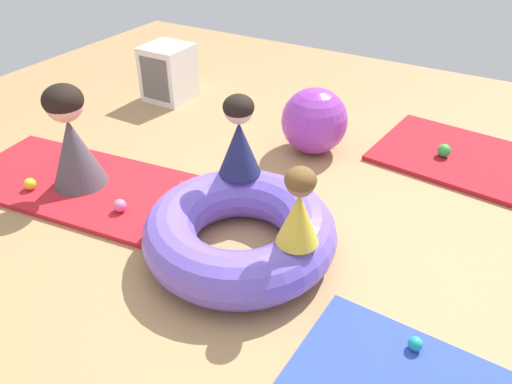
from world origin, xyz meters
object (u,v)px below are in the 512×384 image
play_ball_orange (70,165)px  play_ball_pink (120,206)px  exercise_ball_large (314,121)px  child_in_navy (239,136)px  storage_cube (167,74)px  play_ball_green (444,151)px  inflatable_cushion (240,232)px  play_ball_yellow (30,184)px  play_ball_teal (415,344)px  play_ball_red (181,186)px  adult_seated (71,138)px  child_in_yellow (299,208)px

play_ball_orange → play_ball_pink: size_ratio=0.67×
exercise_ball_large → child_in_navy: bearing=-93.0°
storage_cube → play_ball_green: bearing=2.8°
inflatable_cushion → play_ball_yellow: size_ratio=13.56×
play_ball_green → play_ball_teal: bearing=-80.8°
play_ball_orange → storage_cube: (-0.25, 1.57, 0.21)m
play_ball_orange → play_ball_pink: 0.79m
play_ball_orange → play_ball_green: play_ball_green is taller
play_ball_pink → play_ball_green: play_ball_green is taller
play_ball_red → exercise_ball_large: bearing=64.1°
play_ball_teal → play_ball_yellow: (-2.90, 0.01, 0.01)m
play_ball_orange → storage_cube: bearing=99.2°
inflatable_cushion → child_in_navy: child_in_navy is taller
inflatable_cushion → storage_cube: (-1.95, 1.72, 0.11)m
play_ball_pink → storage_cube: storage_cube is taller
adult_seated → play_ball_yellow: size_ratio=8.84×
child_in_yellow → play_ball_teal: (0.75, -0.14, -0.49)m
play_ball_yellow → exercise_ball_large: 2.29m
storage_cube → play_ball_teal: bearing=-31.9°
play_ball_teal → exercise_ball_large: (-1.35, 1.70, 0.20)m
inflatable_cushion → play_ball_orange: inflatable_cushion is taller
child_in_yellow → play_ball_red: bearing=-20.6°
play_ball_green → adult_seated: bearing=-141.8°
storage_cube → play_ball_yellow: bearing=-83.2°
play_ball_pink → play_ball_green: bearing=47.5°
play_ball_orange → play_ball_yellow: bearing=-93.8°
play_ball_yellow → play_ball_green: play_ball_green is taller
child_in_navy → exercise_ball_large: size_ratio=0.99×
play_ball_orange → play_ball_yellow: size_ratio=0.70×
adult_seated → child_in_yellow: bearing=176.8°
play_ball_yellow → child_in_yellow: bearing=3.4°
play_ball_orange → exercise_ball_large: exercise_ball_large is taller
play_ball_orange → child_in_navy: bearing=8.9°
exercise_ball_large → play_ball_red: bearing=-115.9°
play_ball_orange → play_ball_yellow: play_ball_yellow is taller
adult_seated → play_ball_pink: 0.64m
child_in_navy → play_ball_green: 1.90m
child_in_yellow → play_ball_pink: size_ratio=5.04×
adult_seated → play_ball_teal: adult_seated is taller
child_in_yellow → storage_cube: bearing=-37.7°
child_in_navy → play_ball_pink: size_ratio=5.97×
play_ball_red → play_ball_yellow: size_ratio=0.90×
child_in_yellow → play_ball_teal: size_ratio=6.33×
inflatable_cushion → play_ball_green: inflatable_cushion is taller
play_ball_orange → play_ball_pink: (0.76, -0.24, 0.02)m
child_in_yellow → play_ball_green: 2.04m
adult_seated → play_ball_yellow: 0.50m
adult_seated → exercise_ball_large: (1.29, 1.43, -0.14)m
adult_seated → play_ball_pink: size_ratio=8.47×
play_ball_green → child_in_yellow: bearing=-101.9°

